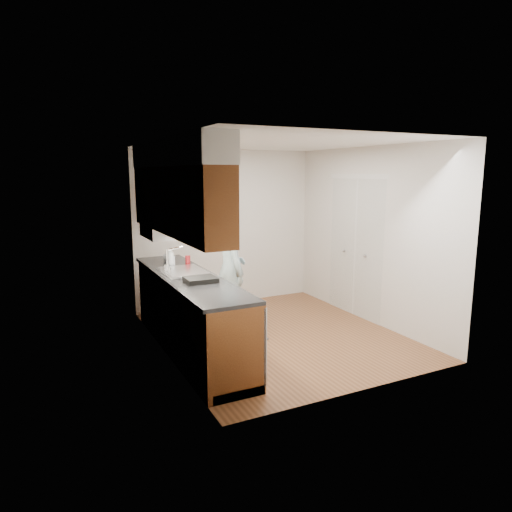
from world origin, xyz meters
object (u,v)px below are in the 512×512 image
Objects in this scene: soda_can at (188,260)px; dish_rack at (201,280)px; soap_bottle_a at (171,256)px; soap_bottle_c at (167,256)px; person at (230,261)px; soap_bottle_b at (171,258)px.

soda_can is 1.00m from dish_rack.
soap_bottle_a reaches higher than soda_can.
soap_bottle_a is 0.23m from soda_can.
soda_can is at bearing -62.67° from soap_bottle_c.
dish_rack is (-0.65, -0.69, -0.03)m from person.
soap_bottle_c is 0.39m from soda_can.
person is 0.92m from soap_bottle_c.
soap_bottle_b is at bearing 156.09° from soda_can.
soda_can is (0.21, -0.06, -0.06)m from soap_bottle_a.
soap_bottle_c is (0.03, 0.29, -0.04)m from soap_bottle_a.
soap_bottle_a is 1.97× the size of soda_can.
soap_bottle_a reaches higher than soap_bottle_b.
dish_rack is at bearing -89.64° from soap_bottle_c.
soap_bottle_b reaches higher than soap_bottle_c.
soap_bottle_c is at bearing 49.85° from person.
soap_bottle_a is 1.05m from dish_rack.
person reaches higher than soap_bottle_a.
soda_can is at bearing -15.78° from soap_bottle_a.
person is 0.78m from soap_bottle_a.
soda_can is at bearing -23.91° from soap_bottle_b.
dish_rack is at bearing -88.59° from soap_bottle_b.
person is at bearing -44.35° from soap_bottle_c.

